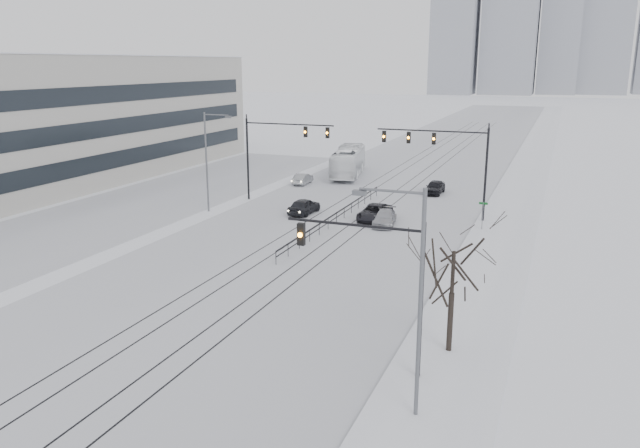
% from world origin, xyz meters
% --- Properties ---
extents(ground, '(500.00, 500.00, 0.00)m').
position_xyz_m(ground, '(0.00, 0.00, 0.00)').
color(ground, white).
rests_on(ground, ground).
extents(road, '(22.00, 260.00, 0.02)m').
position_xyz_m(road, '(0.00, 60.00, 0.01)').
color(road, silver).
rests_on(road, ground).
extents(sidewalk_east, '(5.00, 260.00, 0.16)m').
position_xyz_m(sidewalk_east, '(13.50, 60.00, 0.08)').
color(sidewalk_east, white).
rests_on(sidewalk_east, ground).
extents(curb, '(0.10, 260.00, 0.12)m').
position_xyz_m(curb, '(11.05, 60.00, 0.06)').
color(curb, gray).
rests_on(curb, ground).
extents(parking_strip, '(14.00, 60.00, 0.03)m').
position_xyz_m(parking_strip, '(-20.00, 35.00, 0.01)').
color(parking_strip, silver).
rests_on(parking_strip, ground).
extents(tram_rails, '(5.30, 180.00, 0.01)m').
position_xyz_m(tram_rails, '(-0.00, 40.00, 0.02)').
color(tram_rails, black).
rests_on(tram_rails, ground).
extents(office_building, '(20.20, 62.20, 14.11)m').
position_xyz_m(office_building, '(-37.97, 35.00, 7.06)').
color(office_building, '#BBB9B1').
rests_on(office_building, ground).
extents(skyline, '(96.00, 48.00, 72.00)m').
position_xyz_m(skyline, '(5.02, 273.63, 30.65)').
color(skyline, '#8F939D').
rests_on(skyline, ground).
extents(traffic_mast_near, '(6.10, 0.37, 7.00)m').
position_xyz_m(traffic_mast_near, '(10.79, 6.00, 4.56)').
color(traffic_mast_near, black).
rests_on(traffic_mast_near, ground).
extents(traffic_mast_ne, '(9.60, 0.37, 8.00)m').
position_xyz_m(traffic_mast_ne, '(8.15, 34.99, 5.76)').
color(traffic_mast_ne, black).
rests_on(traffic_mast_ne, ground).
extents(traffic_mast_nw, '(9.10, 0.37, 8.00)m').
position_xyz_m(traffic_mast_nw, '(-8.52, 36.00, 5.57)').
color(traffic_mast_nw, black).
rests_on(traffic_mast_nw, ground).
extents(street_light_east, '(2.73, 0.25, 9.00)m').
position_xyz_m(street_light_east, '(12.70, 3.00, 5.21)').
color(street_light_east, '#595B60').
rests_on(street_light_east, ground).
extents(street_light_west, '(2.73, 0.25, 9.00)m').
position_xyz_m(street_light_west, '(-12.20, 30.00, 5.21)').
color(street_light_west, '#595B60').
rests_on(street_light_west, ground).
extents(bare_tree, '(4.40, 4.40, 6.10)m').
position_xyz_m(bare_tree, '(13.20, 9.00, 4.49)').
color(bare_tree, black).
rests_on(bare_tree, ground).
extents(median_fence, '(0.06, 24.00, 1.00)m').
position_xyz_m(median_fence, '(0.00, 30.00, 0.53)').
color(median_fence, black).
rests_on(median_fence, ground).
extents(street_sign, '(0.70, 0.06, 2.40)m').
position_xyz_m(street_sign, '(11.80, 32.00, 1.61)').
color(street_sign, '#595B60').
rests_on(street_sign, ground).
extents(sedan_sb_inner, '(1.88, 4.30, 1.44)m').
position_xyz_m(sedan_sb_inner, '(-3.88, 32.15, 0.72)').
color(sedan_sb_inner, black).
rests_on(sedan_sb_inner, ground).
extents(sedan_sb_outer, '(1.51, 3.79, 1.23)m').
position_xyz_m(sedan_sb_outer, '(-9.53, 45.24, 0.61)').
color(sedan_sb_outer, gray).
rests_on(sedan_sb_outer, ground).
extents(sedan_nb_front, '(2.39, 4.98, 1.37)m').
position_xyz_m(sedan_nb_front, '(2.71, 32.20, 0.68)').
color(sedan_nb_front, black).
rests_on(sedan_nb_front, ground).
extents(sedan_nb_right, '(2.34, 4.43, 1.23)m').
position_xyz_m(sedan_nb_right, '(3.95, 30.96, 0.61)').
color(sedan_nb_right, '#A0A2A8').
rests_on(sedan_nb_right, ground).
extents(sedan_nb_far, '(1.71, 4.08, 1.38)m').
position_xyz_m(sedan_nb_far, '(5.31, 45.34, 0.69)').
color(sedan_nb_far, black).
rests_on(sedan_nb_far, ground).
extents(box_truck, '(5.26, 12.54, 3.40)m').
position_xyz_m(box_truck, '(-6.58, 52.30, 1.70)').
color(box_truck, white).
rests_on(box_truck, ground).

